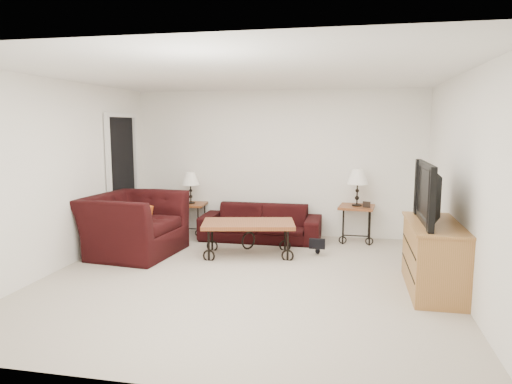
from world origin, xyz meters
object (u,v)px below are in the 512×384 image
side_table_left (191,219)px  television (435,193)px  coffee_table (248,239)px  tv_stand (434,257)px  side_table_right (356,224)px  sofa (261,223)px  lamp_right (357,188)px  backpack (318,239)px  lamp_left (191,188)px  armchair (134,224)px

side_table_left → television: (3.68, -2.16, 0.87)m
side_table_left → coffee_table: side_table_left is taller
coffee_table → tv_stand: bearing=-23.0°
tv_stand → side_table_right: bearing=111.6°
television → side_table_right: bearing=-158.9°
sofa → tv_stand: bearing=-39.3°
television → sofa: bearing=-129.5°
tv_stand → coffee_table: bearing=157.0°
television → lamp_right: bearing=-158.9°
sofa → side_table_left: (-1.28, 0.18, -0.02)m
lamp_right → coffee_table: size_ratio=0.45×
lamp_right → coffee_table: (-1.56, -1.14, -0.65)m
sofa → side_table_left: size_ratio=3.64×
side_table_right → sofa: bearing=-173.4°
lamp_right → tv_stand: bearing=-68.4°
tv_stand → backpack: (-1.42, 1.29, -0.17)m
sofa → lamp_left: (-1.28, 0.18, 0.53)m
lamp_left → coffee_table: lamp_left is taller
tv_stand → television: bearing=180.0°
tv_stand → armchair: bearing=169.5°
side_table_left → backpack: size_ratio=1.19×
lamp_right → backpack: 1.24m
sofa → tv_stand: size_ratio=1.49×
side_table_right → lamp_left: lamp_left is taller
lamp_left → backpack: 2.51m
coffee_table → television: size_ratio=1.12×
sofa → side_table_right: size_ratio=3.31×
side_table_right → coffee_table: bearing=-143.9°
tv_stand → backpack: bearing=137.8°
tv_stand → television: 0.74m
side_table_right → television: (0.84, -2.16, 0.84)m
sofa → armchair: (-1.68, -1.22, 0.16)m
armchair → backpack: bearing=-72.9°
tv_stand → television: television is taller
sofa → backpack: bearing=-34.7°
side_table_right → backpack: 1.04m
side_table_right → tv_stand: bearing=-68.4°
sofa → side_table_right: bearing=6.6°
side_table_left → lamp_right: bearing=0.0°
lamp_left → armchair: size_ratio=0.40×
television → armchair: bearing=-100.6°
lamp_left → side_table_right: bearing=0.0°
backpack → lamp_right: bearing=52.5°
side_table_right → armchair: (-3.25, -1.40, 0.15)m
coffee_table → television: (2.40, -1.02, 0.89)m
armchair → television: size_ratio=1.15×
armchair → backpack: 2.75m
lamp_left → television: (3.68, -2.16, 0.32)m
side_table_right → backpack: size_ratio=1.31×
armchair → backpack: armchair is taller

